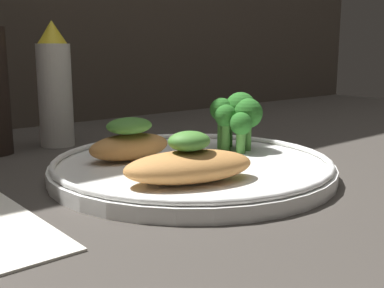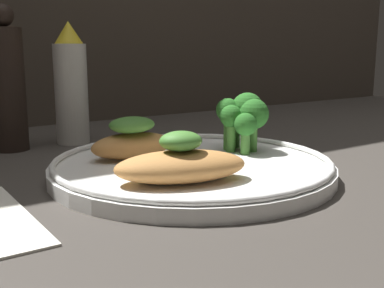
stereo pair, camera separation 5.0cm
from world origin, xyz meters
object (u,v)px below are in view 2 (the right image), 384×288
object	(u,v)px
broccoli_bunch	(243,115)
pepper_grinder	(7,85)
plate	(192,167)
sauce_bottle	(71,86)

from	to	relation	value
broccoli_bunch	pepper_grinder	size ratio (longest dim) A/B	0.36
plate	sauce_bottle	world-z (taller)	sauce_bottle
plate	pepper_grinder	distance (cm)	28.11
plate	broccoli_bunch	distance (cm)	9.70
broccoli_bunch	plate	bearing A→B (deg)	-167.73
sauce_bottle	plate	bearing A→B (deg)	-81.32
broccoli_bunch	pepper_grinder	xyz separation A→B (cm)	(-20.57, 22.35, 3.00)
plate	sauce_bottle	bearing A→B (deg)	98.68
pepper_grinder	broccoli_bunch	bearing A→B (deg)	-47.38
broccoli_bunch	pepper_grinder	distance (cm)	30.52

